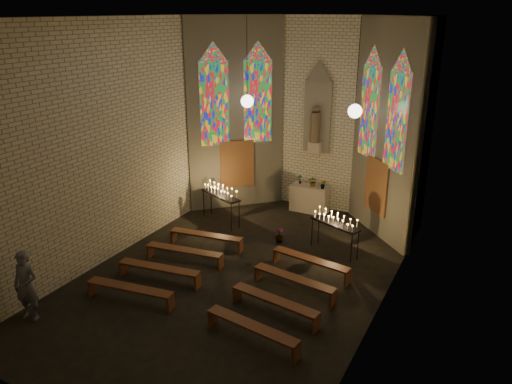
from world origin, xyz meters
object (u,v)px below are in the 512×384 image
aisle_flower_pot (279,235)px  visitor (26,286)px  altar (310,199)px  votive_stand_left (220,193)px  votive_stand_right (335,221)px

aisle_flower_pot → visitor: 7.64m
altar → aisle_flower_pot: (0.12, -2.95, -0.26)m
altar → visitor: visitor is taller
votive_stand_left → votive_stand_right: bearing=17.6°
aisle_flower_pot → votive_stand_left: votive_stand_left is taller
votive_stand_right → votive_stand_left: bearing=-164.5°
votive_stand_left → visitor: (-1.10, -7.21, -0.23)m
altar → aisle_flower_pot: bearing=-87.6°
votive_stand_left → votive_stand_right: 4.37m
aisle_flower_pot → votive_stand_left: bearing=168.5°
aisle_flower_pot → visitor: size_ratio=0.27×
aisle_flower_pot → altar: bearing=92.4°
votive_stand_right → altar: bearing=145.2°
votive_stand_left → votive_stand_right: size_ratio=1.06×
votive_stand_left → visitor: size_ratio=1.01×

